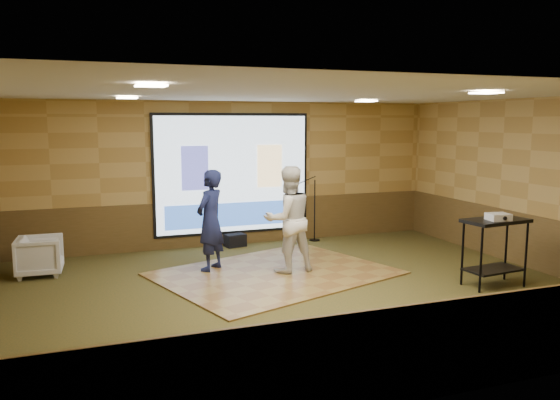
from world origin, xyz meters
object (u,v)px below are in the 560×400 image
object	(u,v)px
av_table	(495,238)
duffel_bag	(235,240)
mic_stand	(312,219)
banquet_chair	(40,256)
projector_screen	(233,175)
dance_floor	(275,273)
projector	(498,217)
player_right	(288,219)
player_left	(210,220)

from	to	relation	value
av_table	duffel_bag	bearing A→B (deg)	127.65
mic_stand	duffel_bag	world-z (taller)	mic_stand
av_table	mic_stand	distance (m)	4.26
av_table	mic_stand	world-z (taller)	mic_stand
av_table	mic_stand	bearing A→B (deg)	109.18
mic_stand	duffel_bag	distance (m)	1.77
mic_stand	banquet_chair	world-z (taller)	mic_stand
projector_screen	av_table	bearing A→B (deg)	-53.76
dance_floor	duffel_bag	bearing A→B (deg)	92.34
projector	banquet_chair	size ratio (longest dim) A/B	0.43
banquet_chair	duffel_bag	distance (m)	3.80
dance_floor	player_right	world-z (taller)	player_right
projector_screen	banquet_chair	xyz separation A→B (m)	(-3.69, -1.14, -1.14)
av_table	banquet_chair	world-z (taller)	av_table
projector_screen	mic_stand	distance (m)	1.99
duffel_bag	banquet_chair	bearing A→B (deg)	-165.43
mic_stand	player_left	bearing A→B (deg)	-151.06
dance_floor	projector	xyz separation A→B (m)	(2.99, -1.89, 1.12)
mic_stand	banquet_chair	xyz separation A→B (m)	(-5.40, -0.92, -0.16)
projector_screen	duffel_bag	world-z (taller)	projector_screen
player_left	player_right	bearing A→B (deg)	110.91
player_right	duffel_bag	distance (m)	2.41
dance_floor	player_left	world-z (taller)	player_left
player_left	duffel_bag	bearing A→B (deg)	-162.78
dance_floor	projector	bearing A→B (deg)	-32.24
projector_screen	av_table	xyz separation A→B (m)	(3.11, -4.24, -0.70)
av_table	mic_stand	xyz separation A→B (m)	(-1.40, 4.02, -0.29)
player_left	projector	xyz separation A→B (m)	(3.98, -2.45, 0.23)
dance_floor	mic_stand	size ratio (longest dim) A/B	2.57
projector_screen	banquet_chair	bearing A→B (deg)	-162.82
dance_floor	banquet_chair	distance (m)	4.00
projector_screen	mic_stand	bearing A→B (deg)	-7.40
player_left	banquet_chair	distance (m)	2.93
player_left	banquet_chair	world-z (taller)	player_left
player_left	projector	world-z (taller)	player_left
player_left	duffel_bag	world-z (taller)	player_left
player_left	projector	distance (m)	4.68
av_table	mic_stand	size ratio (longest dim) A/B	0.74
dance_floor	projector	size ratio (longest dim) A/B	11.64
projector_screen	av_table	size ratio (longest dim) A/B	3.08
player_left	duffel_bag	xyz separation A→B (m)	(0.89, 1.69, -0.77)
projector	av_table	bearing A→B (deg)	73.75
projector	duffel_bag	size ratio (longest dim) A/B	0.77
player_left	duffel_bag	distance (m)	2.06
projector	duffel_bag	bearing A→B (deg)	135.03
dance_floor	av_table	size ratio (longest dim) A/B	3.45
duffel_bag	projector	bearing A→B (deg)	-53.34
player_right	mic_stand	bearing A→B (deg)	-127.80
duffel_bag	dance_floor	bearing A→B (deg)	-87.66
player_right	projector	size ratio (longest dim) A/B	5.70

